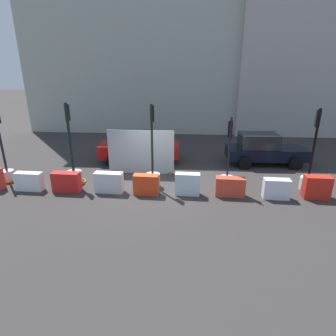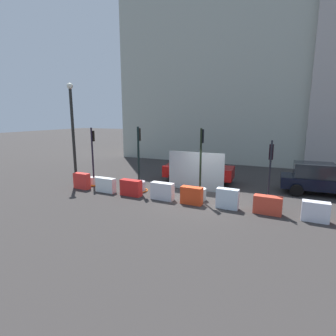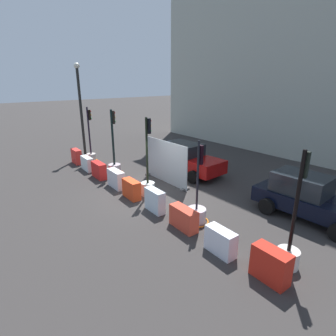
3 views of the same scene
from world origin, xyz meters
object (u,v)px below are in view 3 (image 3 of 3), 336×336
(construction_barrier_3, at_px, (116,179))
(car_black_sedan, at_px, (308,198))
(construction_barrier_6, at_px, (184,218))
(traffic_light_2, at_px, (148,181))
(construction_barrier_0, at_px, (77,156))
(traffic_light_0, at_px, (91,152))
(traffic_light_3, at_px, (197,211))
(construction_barrier_7, at_px, (221,241))
(street_lamp_post, at_px, (80,104))
(construction_barrier_8, at_px, (271,265))
(construction_barrier_5, at_px, (155,201))
(car_red_compact, at_px, (186,158))
(construction_barrier_1, at_px, (87,164))
(construction_barrier_4, at_px, (131,189))
(traffic_light_4, at_px, (290,246))
(construction_barrier_2, at_px, (99,170))
(traffic_light_1, at_px, (114,164))

(construction_barrier_3, distance_m, car_black_sedan, 8.34)
(construction_barrier_3, relative_size, construction_barrier_6, 1.01)
(traffic_light_2, relative_size, construction_barrier_0, 3.59)
(traffic_light_0, bearing_deg, traffic_light_3, -1.19)
(construction_barrier_7, relative_size, street_lamp_post, 0.17)
(traffic_light_3, xyz_separation_m, car_black_sedan, (2.34, 3.51, 0.37))
(traffic_light_2, relative_size, construction_barrier_8, 3.53)
(traffic_light_3, height_order, construction_barrier_7, traffic_light_3)
(construction_barrier_5, bearing_deg, car_red_compact, 123.46)
(construction_barrier_0, bearing_deg, construction_barrier_3, 0.40)
(construction_barrier_0, xyz_separation_m, construction_barrier_8, (13.29, 0.07, 0.01))
(construction_barrier_3, height_order, construction_barrier_5, construction_barrier_5)
(construction_barrier_1, relative_size, construction_barrier_8, 1.15)
(construction_barrier_0, distance_m, construction_barrier_7, 11.71)
(traffic_light_2, distance_m, construction_barrier_4, 0.81)
(traffic_light_4, xyz_separation_m, construction_barrier_8, (-0.01, -0.88, -0.20))
(construction_barrier_2, relative_size, car_red_compact, 0.27)
(construction_barrier_4, bearing_deg, traffic_light_1, 163.96)
(construction_barrier_6, bearing_deg, street_lamp_post, 174.49)
(construction_barrier_2, bearing_deg, construction_barrier_3, 2.01)
(construction_barrier_2, distance_m, construction_barrier_5, 4.98)
(traffic_light_2, distance_m, construction_barrier_1, 5.16)
(construction_barrier_0, height_order, construction_barrier_8, construction_barrier_8)
(construction_barrier_5, relative_size, car_black_sedan, 0.24)
(traffic_light_2, height_order, traffic_light_4, traffic_light_2)
(traffic_light_0, distance_m, construction_barrier_5, 8.19)
(construction_barrier_3, distance_m, construction_barrier_4, 1.55)
(traffic_light_1, height_order, construction_barrier_4, traffic_light_1)
(car_black_sedan, bearing_deg, traffic_light_3, -123.69)
(traffic_light_3, xyz_separation_m, construction_barrier_4, (-3.31, -0.75, -0.02))
(construction_barrier_2, bearing_deg, construction_barrier_0, 179.52)
(traffic_light_1, height_order, street_lamp_post, street_lamp_post)
(construction_barrier_7, xyz_separation_m, car_black_sedan, (0.52, 4.28, 0.40))
(traffic_light_0, bearing_deg, construction_barrier_2, -16.59)
(construction_barrier_6, bearing_deg, construction_barrier_2, -179.41)
(construction_barrier_4, bearing_deg, construction_barrier_5, 2.26)
(traffic_light_3, relative_size, construction_barrier_0, 3.13)
(traffic_light_1, bearing_deg, construction_barrier_2, -85.88)
(traffic_light_4, height_order, street_lamp_post, street_lamp_post)
(traffic_light_0, distance_m, construction_barrier_6, 9.88)
(construction_barrier_1, bearing_deg, car_black_sedan, 21.80)
(construction_barrier_2, height_order, construction_barrier_3, construction_barrier_3)
(traffic_light_0, distance_m, construction_barrier_4, 6.55)
(construction_barrier_1, bearing_deg, construction_barrier_6, 0.37)
(construction_barrier_0, relative_size, construction_barrier_6, 0.84)
(construction_barrier_5, xyz_separation_m, street_lamp_post, (-9.73, 1.12, 3.02))
(construction_barrier_3, distance_m, construction_barrier_7, 6.68)
(traffic_light_1, relative_size, construction_barrier_8, 3.54)
(traffic_light_2, height_order, construction_barrier_6, traffic_light_2)
(traffic_light_0, bearing_deg, traffic_light_1, 0.33)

